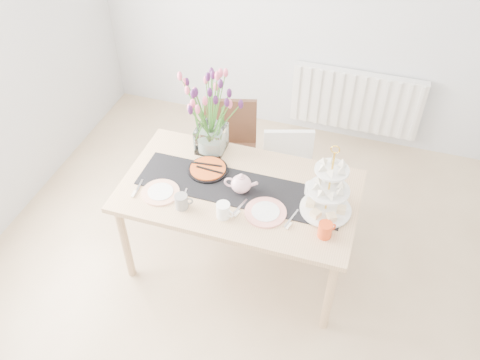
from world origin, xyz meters
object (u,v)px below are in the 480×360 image
(cake_stand, at_px, (328,195))
(mug_grey, at_px, (181,202))
(dining_table, at_px, (239,197))
(tart_tin, at_px, (208,170))
(teapot, at_px, (241,184))
(plate_right, at_px, (266,212))
(mug_orange, at_px, (325,230))
(tulip_vase, at_px, (210,104))
(cream_jug, at_px, (311,189))
(mug_white, at_px, (223,210))
(chair_brown, at_px, (230,145))
(chair_white, at_px, (288,173))
(plate_left, at_px, (161,192))
(radiator, at_px, (356,101))

(cake_stand, distance_m, mug_grey, 0.93)
(dining_table, height_order, tart_tin, tart_tin)
(cake_stand, xyz_separation_m, teapot, (-0.57, 0.01, -0.07))
(plate_right, bearing_deg, tart_tin, 151.76)
(mug_orange, height_order, plate_right, mug_orange)
(tulip_vase, xyz_separation_m, cream_jug, (0.79, -0.24, -0.36))
(tart_tin, xyz_separation_m, mug_white, (0.24, -0.37, 0.04))
(dining_table, xyz_separation_m, cake_stand, (0.59, -0.03, 0.22))
(chair_brown, relative_size, chair_white, 1.12)
(teapot, xyz_separation_m, mug_white, (-0.04, -0.25, -0.02))
(mug_white, height_order, plate_right, mug_white)
(teapot, bearing_deg, tart_tin, 150.62)
(cake_stand, bearing_deg, plate_right, -159.25)
(chair_white, xyz_separation_m, mug_white, (-0.23, -0.86, 0.35))
(tart_tin, bearing_deg, plate_right, -28.24)
(mug_white, bearing_deg, plate_right, 40.33)
(cake_stand, xyz_separation_m, mug_white, (-0.61, -0.24, -0.09))
(cake_stand, height_order, plate_left, cake_stand)
(plate_left, xyz_separation_m, plate_right, (0.72, 0.04, 0.00))
(mug_white, xyz_separation_m, plate_left, (-0.47, 0.07, -0.05))
(radiator, xyz_separation_m, plate_right, (-0.35, -1.91, 0.31))
(cake_stand, bearing_deg, mug_grey, -164.32)
(tart_tin, xyz_separation_m, mug_grey, (-0.04, -0.38, 0.03))
(chair_white, height_order, tart_tin, tart_tin)
(chair_brown, xyz_separation_m, mug_grey, (0.01, -0.98, 0.29))
(chair_white, distance_m, teapot, 0.74)
(radiator, xyz_separation_m, tart_tin, (-0.84, -1.65, 0.32))
(chair_brown, distance_m, tulip_vase, 0.74)
(tulip_vase, xyz_separation_m, mug_white, (0.30, -0.61, -0.35))
(cream_jug, relative_size, plate_right, 0.32)
(tulip_vase, bearing_deg, mug_orange, -31.38)
(dining_table, height_order, chair_white, chair_white)
(plate_right, bearing_deg, radiator, 79.60)
(tulip_vase, bearing_deg, radiator, 57.38)
(teapot, bearing_deg, mug_white, -105.12)
(dining_table, height_order, cake_stand, cake_stand)
(teapot, bearing_deg, chair_white, 66.29)
(mug_white, bearing_deg, cake_stand, 38.85)
(chair_brown, xyz_separation_m, cake_stand, (0.90, -0.73, 0.38))
(dining_table, height_order, plate_left, plate_left)
(tulip_vase, bearing_deg, plate_right, -42.40)
(chair_brown, bearing_deg, mug_grey, -104.95)
(dining_table, distance_m, plate_right, 0.29)
(tulip_vase, distance_m, mug_orange, 1.16)
(plate_right, bearing_deg, chair_brown, 121.81)
(dining_table, xyz_separation_m, chair_white, (0.21, 0.59, -0.22))
(dining_table, relative_size, plate_right, 5.90)
(radiator, height_order, tart_tin, tart_tin)
(cream_jug, bearing_deg, chair_white, 93.18)
(tulip_vase, relative_size, mug_orange, 6.92)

